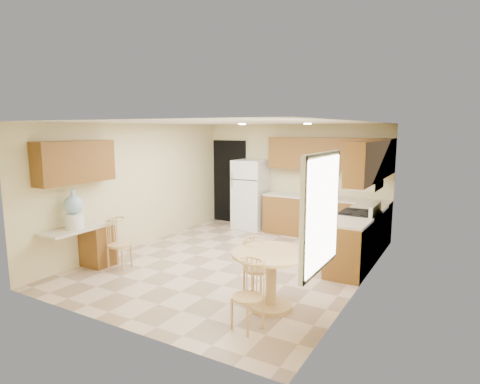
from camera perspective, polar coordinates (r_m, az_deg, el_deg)
The scene contains 30 objects.
floor at distance 7.36m, azimuth -0.97°, elevation -9.98°, with size 5.50×5.50×0.00m, color #CBAE93.
ceiling at distance 6.96m, azimuth -1.02°, elevation 9.86°, with size 4.50×5.50×0.02m, color white.
wall_back at distance 9.50m, azimuth 7.58°, elevation 2.01°, with size 4.50×0.02×2.50m, color beige.
wall_front at distance 4.95m, azimuth -17.66°, elevation -4.83°, with size 4.50×0.02×2.50m, color beige.
wall_left at distance 8.43m, azimuth -14.23°, elevation 0.92°, with size 0.02×5.50×2.50m, color beige.
wall_right at distance 6.22m, azimuth 17.08°, elevation -2.02°, with size 0.02×5.50×2.50m, color beige.
doorway at distance 10.30m, azimuth -1.51°, elevation 1.51°, with size 0.90×0.02×2.10m, color black.
base_cab_back at distance 9.06m, azimuth 11.87°, elevation -3.68°, with size 2.75×0.60×0.87m, color brown.
counter_back at distance 8.97m, azimuth 11.97°, elevation -0.85°, with size 2.75×0.63×0.04m, color beige.
base_cab_right_a at distance 8.23m, azimuth 17.71°, elevation -5.21°, with size 0.60×0.59×0.87m, color brown.
counter_right_a at distance 8.13m, azimuth 17.87°, elevation -2.10°, with size 0.63×0.59×0.04m, color beige.
base_cab_right_b at distance 6.86m, azimuth 15.06°, elevation -7.93°, with size 0.60×0.80×0.87m, color brown.
counter_right_b at distance 6.75m, azimuth 15.22°, elevation -4.22°, with size 0.63×0.80×0.04m, color beige.
upper_cab_back at distance 8.99m, azimuth 12.44°, elevation 5.32°, with size 2.75×0.33×0.70m, color brown.
upper_cab_right at distance 7.35m, azimuth 18.18°, elevation 4.30°, with size 0.33×2.42×0.70m, color brown.
upper_cab_left at distance 7.18m, azimuth -22.39°, elevation 3.96°, with size 0.33×1.40×0.70m, color brown.
sink at distance 8.98m, azimuth 11.82°, elevation -0.70°, with size 0.78×0.44×0.01m, color silver.
range_hood at distance 7.39m, azimuth 17.33°, elevation 1.00°, with size 0.50×0.76×0.14m, color silver.
desk_pedestal at distance 7.55m, azimuth -19.62°, elevation -7.18°, with size 0.48×0.42×0.72m, color brown.
desk_top at distance 7.22m, azimuth -22.08°, elevation -4.85°, with size 0.50×1.20×0.04m, color beige.
window at distance 4.43m, azimuth 11.51°, elevation -2.89°, with size 0.06×1.12×1.30m.
can_light_a at distance 8.25m, azimuth 0.31°, elevation 9.63°, with size 0.14×0.14×0.02m, color white.
can_light_b at distance 7.65m, azimuth 9.59°, elevation 9.55°, with size 0.14×0.14×0.02m, color white.
refrigerator at distance 9.65m, azimuth 1.51°, elevation -0.34°, with size 0.73×0.71×1.66m.
stove at distance 7.59m, azimuth 16.43°, elevation -6.08°, with size 0.65×0.76×1.09m.
dining_table at distance 5.45m, azimuth 4.46°, elevation -11.24°, with size 1.06×1.06×0.79m.
chair_table_a at distance 5.73m, azimuth 2.04°, elevation -10.14°, with size 0.38×0.48×0.85m.
chair_table_b at distance 4.84m, azimuth 0.61°, elevation -13.88°, with size 0.37×0.40×0.85m.
chair_desk at distance 7.18m, azimuth -17.31°, elevation -6.48°, with size 0.38×0.50×0.87m.
water_crock at distance 7.13m, azimuth -22.55°, elevation -2.51°, with size 0.31×0.31×0.64m.
Camera 1 is at (3.59, -5.97, 2.40)m, focal length 30.00 mm.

